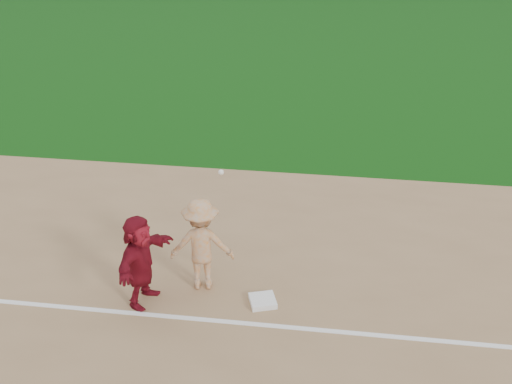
# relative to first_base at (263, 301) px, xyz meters

# --- Properties ---
(ground) EXTENTS (160.00, 160.00, 0.00)m
(ground) POSITION_rel_first_base_xyz_m (-0.36, 0.21, -0.07)
(ground) COLOR #0E430C
(ground) RESTS_ON ground
(foul_line) EXTENTS (60.00, 0.10, 0.01)m
(foul_line) POSITION_rel_first_base_xyz_m (-0.36, -0.59, -0.04)
(foul_line) COLOR white
(foul_line) RESTS_ON infield_dirt
(first_base) EXTENTS (0.56, 0.56, 0.10)m
(first_base) POSITION_rel_first_base_xyz_m (0.00, 0.00, 0.00)
(first_base) COLOR white
(first_base) RESTS_ON infield_dirt
(base_runner) EXTENTS (0.87, 1.65, 1.70)m
(base_runner) POSITION_rel_first_base_xyz_m (-2.08, -0.21, 0.80)
(base_runner) COLOR maroon
(base_runner) RESTS_ON infield_dirt
(first_base_play) EXTENTS (1.21, 0.80, 2.38)m
(first_base_play) POSITION_rel_first_base_xyz_m (-1.14, 0.37, 0.83)
(first_base_play) COLOR #AAAAAD
(first_base_play) RESTS_ON infield_dirt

